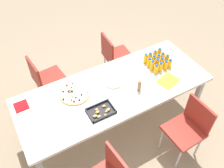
% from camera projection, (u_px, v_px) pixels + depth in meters
% --- Properties ---
extents(ground_plane, '(12.00, 12.00, 0.00)m').
position_uv_depth(ground_plane, '(114.00, 124.00, 3.47)').
color(ground_plane, gray).
extents(party_table, '(2.37, 0.92, 0.74)m').
position_uv_depth(party_table, '(114.00, 91.00, 2.98)').
color(party_table, silver).
rests_on(party_table, ground_plane).
extents(chair_near_left, '(0.42, 0.42, 0.83)m').
position_uv_depth(chair_near_left, '(114.00, 54.00, 3.77)').
color(chair_near_left, maroon).
rests_on(chair_near_left, ground_plane).
extents(chair_far_left, '(0.41, 0.41, 0.83)m').
position_uv_depth(chair_far_left, '(189.00, 126.00, 2.84)').
color(chair_far_left, maroon).
rests_on(chair_far_left, ground_plane).
extents(chair_near_right, '(0.44, 0.44, 0.83)m').
position_uv_depth(chair_near_right, '(45.00, 78.00, 3.40)').
color(chair_near_right, maroon).
rests_on(chair_near_right, ground_plane).
extents(juice_bottle_0, '(0.06, 0.06, 0.15)m').
position_uv_depth(juice_bottle_0, '(159.00, 53.00, 3.30)').
color(juice_bottle_0, '#FAAF14').
rests_on(juice_bottle_0, party_table).
extents(juice_bottle_1, '(0.05, 0.05, 0.15)m').
position_uv_depth(juice_bottle_1, '(155.00, 55.00, 3.27)').
color(juice_bottle_1, '#FAAE14').
rests_on(juice_bottle_1, party_table).
extents(juice_bottle_2, '(0.05, 0.05, 0.14)m').
position_uv_depth(juice_bottle_2, '(150.00, 57.00, 3.25)').
color(juice_bottle_2, '#F8AC14').
rests_on(juice_bottle_2, party_table).
extents(juice_bottle_3, '(0.05, 0.05, 0.15)m').
position_uv_depth(juice_bottle_3, '(146.00, 59.00, 3.22)').
color(juice_bottle_3, '#F9AF14').
rests_on(juice_bottle_3, party_table).
extents(juice_bottle_4, '(0.06, 0.06, 0.13)m').
position_uv_depth(juice_bottle_4, '(163.00, 57.00, 3.25)').
color(juice_bottle_4, '#F8AE14').
rests_on(juice_bottle_4, party_table).
extents(juice_bottle_5, '(0.06, 0.06, 0.14)m').
position_uv_depth(juice_bottle_5, '(158.00, 59.00, 3.23)').
color(juice_bottle_5, '#F9AE14').
rests_on(juice_bottle_5, party_table).
extents(juice_bottle_6, '(0.05, 0.05, 0.14)m').
position_uv_depth(juice_bottle_6, '(154.00, 60.00, 3.20)').
color(juice_bottle_6, '#F8AC14').
rests_on(juice_bottle_6, party_table).
extents(juice_bottle_7, '(0.06, 0.06, 0.14)m').
position_uv_depth(juice_bottle_7, '(149.00, 62.00, 3.18)').
color(juice_bottle_7, '#FAAE14').
rests_on(juice_bottle_7, party_table).
extents(juice_bottle_8, '(0.06, 0.06, 0.15)m').
position_uv_depth(juice_bottle_8, '(167.00, 60.00, 3.21)').
color(juice_bottle_8, '#F9AB14').
rests_on(juice_bottle_8, party_table).
extents(juice_bottle_9, '(0.06, 0.06, 0.13)m').
position_uv_depth(juice_bottle_9, '(162.00, 62.00, 3.19)').
color(juice_bottle_9, '#F9AC14').
rests_on(juice_bottle_9, party_table).
extents(juice_bottle_10, '(0.06, 0.06, 0.14)m').
position_uv_depth(juice_bottle_10, '(157.00, 63.00, 3.16)').
color(juice_bottle_10, '#F9AB14').
rests_on(juice_bottle_10, party_table).
extents(juice_bottle_11, '(0.06, 0.06, 0.15)m').
position_uv_depth(juice_bottle_11, '(152.00, 65.00, 3.13)').
color(juice_bottle_11, '#FAAC14').
rests_on(juice_bottle_11, party_table).
extents(juice_bottle_12, '(0.05, 0.05, 0.13)m').
position_uv_depth(juice_bottle_12, '(170.00, 64.00, 3.16)').
color(juice_bottle_12, '#F9AB14').
rests_on(juice_bottle_12, party_table).
extents(juice_bottle_13, '(0.06, 0.06, 0.14)m').
position_uv_depth(juice_bottle_13, '(166.00, 65.00, 3.14)').
color(juice_bottle_13, '#FBAD14').
rests_on(juice_bottle_13, party_table).
extents(juice_bottle_14, '(0.06, 0.06, 0.14)m').
position_uv_depth(juice_bottle_14, '(160.00, 67.00, 3.11)').
color(juice_bottle_14, '#FAAC14').
rests_on(juice_bottle_14, party_table).
extents(juice_bottle_15, '(0.06, 0.06, 0.13)m').
position_uv_depth(juice_bottle_15, '(156.00, 69.00, 3.09)').
color(juice_bottle_15, '#F9AD14').
rests_on(juice_bottle_15, party_table).
extents(fruit_pizza, '(0.36, 0.36, 0.05)m').
position_uv_depth(fruit_pizza, '(75.00, 93.00, 2.87)').
color(fruit_pizza, tan).
rests_on(fruit_pizza, party_table).
extents(snack_tray, '(0.30, 0.21, 0.04)m').
position_uv_depth(snack_tray, '(101.00, 111.00, 2.68)').
color(snack_tray, black).
rests_on(snack_tray, party_table).
extents(plate_stack, '(0.20, 0.20, 0.02)m').
position_uv_depth(plate_stack, '(114.00, 83.00, 2.99)').
color(plate_stack, silver).
rests_on(plate_stack, party_table).
extents(napkin_stack, '(0.15, 0.15, 0.01)m').
position_uv_depth(napkin_stack, '(21.00, 106.00, 2.74)').
color(napkin_stack, red).
rests_on(napkin_stack, party_table).
extents(cardboard_tube, '(0.04, 0.04, 0.15)m').
position_uv_depth(cardboard_tube, '(139.00, 86.00, 2.86)').
color(cardboard_tube, '#9E7A56').
rests_on(cardboard_tube, party_table).
extents(paper_folder, '(0.30, 0.26, 0.01)m').
position_uv_depth(paper_folder, '(168.00, 81.00, 3.03)').
color(paper_folder, yellow).
rests_on(paper_folder, party_table).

